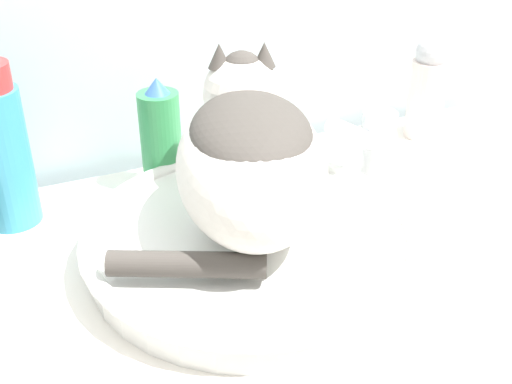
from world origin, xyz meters
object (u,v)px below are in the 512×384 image
object	(u,v)px
faucet	(372,147)
mouthwash_bottle	(0,150)
cat	(249,152)
lotion_bottle_white	(428,88)
spray_bottle_trigger	(161,140)

from	to	relation	value
faucet	mouthwash_bottle	xyz separation A→B (m)	(-0.48, 0.13, 0.03)
cat	faucet	xyz separation A→B (m)	(0.22, 0.07, -0.07)
faucet	lotion_bottle_white	size ratio (longest dim) A/B	0.83
faucet	spray_bottle_trigger	bearing A→B (deg)	-46.62
faucet	lotion_bottle_white	bearing A→B (deg)	-166.34
spray_bottle_trigger	mouthwash_bottle	xyz separation A→B (m)	(-0.21, 0.00, 0.03)
mouthwash_bottle	lotion_bottle_white	xyz separation A→B (m)	(0.67, 0.00, -0.02)
faucet	spray_bottle_trigger	world-z (taller)	spray_bottle_trigger
faucet	mouthwash_bottle	world-z (taller)	mouthwash_bottle
mouthwash_bottle	lotion_bottle_white	bearing A→B (deg)	0.00
faucet	spray_bottle_trigger	xyz separation A→B (m)	(-0.27, 0.13, 0.01)
spray_bottle_trigger	lotion_bottle_white	size ratio (longest dim) A/B	0.99
cat	faucet	distance (m)	0.24
lotion_bottle_white	mouthwash_bottle	bearing A→B (deg)	180.00
faucet	lotion_bottle_white	distance (m)	0.23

